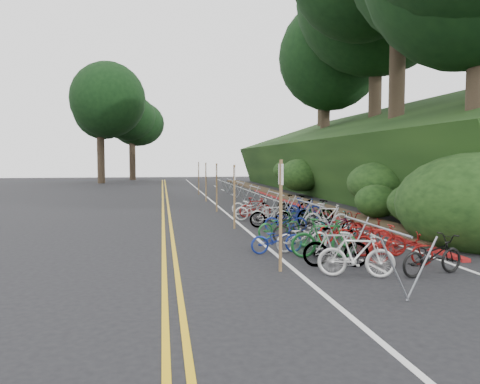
{
  "coord_description": "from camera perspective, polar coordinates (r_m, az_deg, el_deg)",
  "views": [
    {
      "loc": [
        -2.17,
        -12.97,
        2.71
      ],
      "look_at": [
        1.14,
        6.9,
        1.3
      ],
      "focal_mm": 35.0,
      "sensor_mm": 36.0,
      "label": 1
    }
  ],
  "objects": [
    {
      "name": "ground",
      "position": [
        13.42,
        0.05,
        -7.64
      ],
      "size": [
        120.0,
        120.0,
        0.0
      ],
      "primitive_type": "plane",
      "color": "black",
      "rests_on": "ground"
    },
    {
      "name": "road_markings",
      "position": [
        23.39,
        -2.52,
        -2.64
      ],
      "size": [
        7.47,
        80.0,
        0.01
      ],
      "color": "gold",
      "rests_on": "ground"
    },
    {
      "name": "red_curb",
      "position": [
        26.31,
        8.0,
        -1.84
      ],
      "size": [
        0.25,
        28.0,
        0.1
      ],
      "primitive_type": "cube",
      "color": "maroon",
      "rests_on": "ground"
    },
    {
      "name": "embankment",
      "position": [
        35.4,
        15.87,
        3.62
      ],
      "size": [
        14.3,
        48.14,
        9.11
      ],
      "color": "black",
      "rests_on": "ground"
    },
    {
      "name": "tree_cluster",
      "position": [
        38.33,
        9.56,
        19.22
      ],
      "size": [
        33.69,
        55.07,
        20.61
      ],
      "color": "#2D2319",
      "rests_on": "ground"
    },
    {
      "name": "bike_rack_front",
      "position": [
        10.78,
        15.95,
        -5.65
      ],
      "size": [
        1.19,
        3.2,
        1.27
      ],
      "color": "gray",
      "rests_on": "ground"
    },
    {
      "name": "bike_racks_rest",
      "position": [
        26.54,
        1.79,
        -0.01
      ],
      "size": [
        1.14,
        23.0,
        1.17
      ],
      "color": "gray",
      "rests_on": "ground"
    },
    {
      "name": "signpost_near",
      "position": [
        11.26,
        4.98,
        -1.97
      ],
      "size": [
        0.08,
        0.4,
        2.7
      ],
      "color": "brown",
      "rests_on": "ground"
    },
    {
      "name": "signposts_rest",
      "position": [
        27.14,
        -3.59,
        1.29
      ],
      "size": [
        0.08,
        18.4,
        2.5
      ],
      "color": "brown",
      "rests_on": "ground"
    },
    {
      "name": "bike_front",
      "position": [
        13.59,
        4.51,
        -5.73
      ],
      "size": [
        0.76,
        1.64,
        0.83
      ],
      "primitive_type": "imported",
      "rotation": [
        0.0,
        0.0,
        1.71
      ],
      "color": "navy",
      "rests_on": "ground"
    },
    {
      "name": "bike_valet",
      "position": [
        16.81,
        8.45,
        -3.67
      ],
      "size": [
        3.52,
        14.3,
        1.1
      ],
      "color": "beige",
      "rests_on": "ground"
    }
  ]
}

